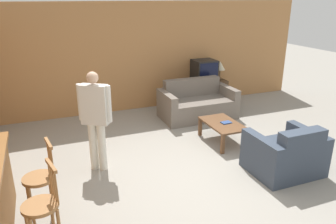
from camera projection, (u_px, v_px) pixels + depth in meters
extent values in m
plane|color=gray|center=(194.00, 179.00, 5.14)|extent=(24.00, 24.00, 0.00)
cube|color=#B27A47|center=(129.00, 58.00, 7.89)|extent=(9.40, 0.08, 2.60)
cylinder|color=#996638|center=(40.00, 206.00, 3.46)|extent=(0.46, 0.46, 0.04)
cylinder|color=#996638|center=(53.00, 219.00, 3.74)|extent=(0.04, 0.04, 0.60)
cylinder|color=#996638|center=(50.00, 179.00, 3.56)|extent=(0.02, 0.02, 0.39)
cylinder|color=#996638|center=(52.00, 182.00, 3.50)|extent=(0.02, 0.02, 0.39)
cylinder|color=#996638|center=(54.00, 185.00, 3.44)|extent=(0.02, 0.02, 0.39)
cylinder|color=#996638|center=(57.00, 189.00, 3.38)|extent=(0.02, 0.02, 0.39)
cube|color=#996638|center=(51.00, 166.00, 3.40)|extent=(0.11, 0.33, 0.04)
cylinder|color=#996638|center=(39.00, 178.00, 3.98)|extent=(0.44, 0.44, 0.04)
cylinder|color=#996638|center=(29.00, 198.00, 4.13)|extent=(0.04, 0.04, 0.60)
cylinder|color=#996638|center=(32.00, 210.00, 3.91)|extent=(0.04, 0.04, 0.60)
cylinder|color=#996638|center=(51.00, 192.00, 4.26)|extent=(0.04, 0.04, 0.60)
cylinder|color=#996638|center=(56.00, 203.00, 4.04)|extent=(0.04, 0.04, 0.60)
cylinder|color=#996638|center=(49.00, 156.00, 4.08)|extent=(0.02, 0.02, 0.39)
cylinder|color=#996638|center=(50.00, 158.00, 4.02)|extent=(0.02, 0.02, 0.39)
cylinder|color=#996638|center=(51.00, 161.00, 3.95)|extent=(0.02, 0.02, 0.39)
cylinder|color=#996638|center=(53.00, 163.00, 3.89)|extent=(0.02, 0.02, 0.39)
cube|color=#996638|center=(48.00, 143.00, 3.91)|extent=(0.08, 0.33, 0.04)
cube|color=#70665B|center=(198.00, 108.00, 7.65)|extent=(1.39, 0.93, 0.45)
cube|color=#70665B|center=(192.00, 87.00, 7.82)|extent=(1.39, 0.22, 0.41)
cube|color=#70665B|center=(167.00, 108.00, 7.35)|extent=(0.16, 0.93, 0.67)
cube|color=#70665B|center=(227.00, 100.00, 7.89)|extent=(0.16, 0.93, 0.67)
cube|color=#384251|center=(283.00, 159.00, 5.29)|extent=(0.75, 0.88, 0.45)
cube|color=#384251|center=(302.00, 143.00, 4.86)|extent=(0.75, 0.22, 0.39)
cube|color=#384251|center=(306.00, 148.00, 5.42)|extent=(0.16, 0.88, 0.66)
cube|color=#384251|center=(261.00, 158.00, 5.10)|extent=(0.16, 0.88, 0.66)
cube|color=brown|center=(223.00, 124.00, 6.31)|extent=(0.59, 0.97, 0.04)
cube|color=brown|center=(223.00, 144.00, 5.90)|extent=(0.06, 0.06, 0.37)
cube|color=brown|center=(247.00, 140.00, 6.07)|extent=(0.06, 0.06, 0.37)
cube|color=brown|center=(200.00, 127.00, 6.67)|extent=(0.06, 0.06, 0.37)
cube|color=brown|center=(222.00, 124.00, 6.85)|extent=(0.06, 0.06, 0.37)
cube|color=#513823|center=(203.00, 93.00, 8.61)|extent=(1.24, 0.44, 0.61)
cube|color=black|center=(204.00, 71.00, 8.42)|extent=(0.57, 0.52, 0.56)
cube|color=black|center=(209.00, 73.00, 8.19)|extent=(0.50, 0.01, 0.49)
cube|color=navy|center=(226.00, 122.00, 6.29)|extent=(0.20, 0.14, 0.02)
cylinder|color=brown|center=(219.00, 79.00, 8.67)|extent=(0.16, 0.16, 0.02)
cylinder|color=brown|center=(220.00, 74.00, 8.62)|extent=(0.03, 0.03, 0.24)
cone|color=beige|center=(220.00, 66.00, 8.55)|extent=(0.26, 0.26, 0.22)
cylinder|color=silver|center=(102.00, 147.00, 5.29)|extent=(0.13, 0.13, 0.80)
cylinder|color=silver|center=(93.00, 146.00, 5.32)|extent=(0.13, 0.13, 0.80)
cube|color=beige|center=(94.00, 105.00, 5.07)|extent=(0.45, 0.38, 0.64)
cylinder|color=beige|center=(109.00, 104.00, 5.01)|extent=(0.09, 0.09, 0.58)
cylinder|color=beige|center=(80.00, 102.00, 5.10)|extent=(0.09, 0.09, 0.58)
sphere|color=tan|center=(92.00, 78.00, 4.92)|extent=(0.18, 0.18, 0.18)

